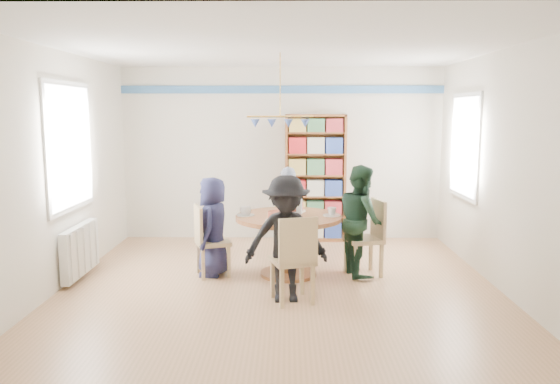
{
  "coord_description": "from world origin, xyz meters",
  "views": [
    {
      "loc": [
        0.09,
        -6.09,
        2.0
      ],
      "look_at": [
        0.0,
        0.4,
        1.05
      ],
      "focal_mm": 35.0,
      "sensor_mm": 36.0,
      "label": 1
    }
  ],
  "objects_px": {
    "dining_table": "(289,231)",
    "person_near": "(286,239)",
    "bookshelf": "(315,179)",
    "person_far": "(288,212)",
    "person_right": "(361,220)",
    "chair_near": "(295,256)",
    "radiator": "(80,250)",
    "chair_right": "(370,234)",
    "chair_far": "(289,221)",
    "person_left": "(213,227)",
    "chair_left": "(207,237)"
  },
  "relations": [
    {
      "from": "person_near",
      "to": "radiator",
      "type": "bearing_deg",
      "value": 157.67
    },
    {
      "from": "bookshelf",
      "to": "person_near",
      "type": "bearing_deg",
      "value": -99.01
    },
    {
      "from": "person_near",
      "to": "person_far",
      "type": "bearing_deg",
      "value": 84.3
    },
    {
      "from": "radiator",
      "to": "chair_far",
      "type": "bearing_deg",
      "value": 25.2
    },
    {
      "from": "chair_near",
      "to": "dining_table",
      "type": "bearing_deg",
      "value": 93.52
    },
    {
      "from": "bookshelf",
      "to": "chair_right",
      "type": "bearing_deg",
      "value": -72.24
    },
    {
      "from": "chair_right",
      "to": "person_right",
      "type": "height_order",
      "value": "person_right"
    },
    {
      "from": "chair_near",
      "to": "person_near",
      "type": "bearing_deg",
      "value": 134.45
    },
    {
      "from": "person_left",
      "to": "person_near",
      "type": "height_order",
      "value": "person_near"
    },
    {
      "from": "person_near",
      "to": "person_left",
      "type": "bearing_deg",
      "value": 128.96
    },
    {
      "from": "radiator",
      "to": "chair_right",
      "type": "relative_size",
      "value": 1.07
    },
    {
      "from": "chair_left",
      "to": "person_left",
      "type": "relative_size",
      "value": 0.72
    },
    {
      "from": "radiator",
      "to": "chair_near",
      "type": "distance_m",
      "value": 2.73
    },
    {
      "from": "person_right",
      "to": "person_near",
      "type": "xyz_separation_m",
      "value": [
        -0.92,
        -0.97,
        -0.01
      ]
    },
    {
      "from": "person_left",
      "to": "chair_left",
      "type": "bearing_deg",
      "value": -48.21
    },
    {
      "from": "chair_left",
      "to": "chair_far",
      "type": "distance_m",
      "value": 1.48
    },
    {
      "from": "chair_near",
      "to": "person_right",
      "type": "xyz_separation_m",
      "value": [
        0.83,
        1.07,
        0.17
      ]
    },
    {
      "from": "chair_left",
      "to": "person_far",
      "type": "relative_size",
      "value": 0.7
    },
    {
      "from": "radiator",
      "to": "person_left",
      "type": "distance_m",
      "value": 1.62
    },
    {
      "from": "chair_far",
      "to": "person_far",
      "type": "relative_size",
      "value": 0.67
    },
    {
      "from": "chair_far",
      "to": "person_near",
      "type": "xyz_separation_m",
      "value": [
        -0.04,
        -1.96,
        0.21
      ]
    },
    {
      "from": "radiator",
      "to": "chair_near",
      "type": "bearing_deg",
      "value": -18.47
    },
    {
      "from": "person_right",
      "to": "chair_far",
      "type": "bearing_deg",
      "value": 31.83
    },
    {
      "from": "person_near",
      "to": "bookshelf",
      "type": "distance_m",
      "value": 2.86
    },
    {
      "from": "chair_far",
      "to": "person_right",
      "type": "xyz_separation_m",
      "value": [
        0.88,
        -0.99,
        0.22
      ]
    },
    {
      "from": "chair_left",
      "to": "chair_near",
      "type": "height_order",
      "value": "chair_near"
    },
    {
      "from": "dining_table",
      "to": "person_right",
      "type": "xyz_separation_m",
      "value": [
        0.89,
        0.04,
        0.13
      ]
    },
    {
      "from": "chair_right",
      "to": "chair_far",
      "type": "distance_m",
      "value": 1.4
    },
    {
      "from": "dining_table",
      "to": "chair_left",
      "type": "distance_m",
      "value": 1.0
    },
    {
      "from": "radiator",
      "to": "chair_right",
      "type": "bearing_deg",
      "value": 3.42
    },
    {
      "from": "dining_table",
      "to": "person_near",
      "type": "bearing_deg",
      "value": -91.72
    },
    {
      "from": "person_near",
      "to": "bookshelf",
      "type": "height_order",
      "value": "bookshelf"
    },
    {
      "from": "radiator",
      "to": "person_right",
      "type": "xyz_separation_m",
      "value": [
        3.42,
        0.2,
        0.33
      ]
    },
    {
      "from": "radiator",
      "to": "dining_table",
      "type": "height_order",
      "value": "dining_table"
    },
    {
      "from": "chair_left",
      "to": "radiator",
      "type": "bearing_deg",
      "value": -176.03
    },
    {
      "from": "dining_table",
      "to": "person_far",
      "type": "bearing_deg",
      "value": 90.65
    },
    {
      "from": "chair_right",
      "to": "bookshelf",
      "type": "height_order",
      "value": "bookshelf"
    },
    {
      "from": "chair_right",
      "to": "person_right",
      "type": "xyz_separation_m",
      "value": [
        -0.11,
        -0.01,
        0.17
      ]
    },
    {
      "from": "dining_table",
      "to": "bookshelf",
      "type": "bearing_deg",
      "value": 77.47
    },
    {
      "from": "dining_table",
      "to": "chair_right",
      "type": "xyz_separation_m",
      "value": [
        1.0,
        0.05,
        -0.04
      ]
    },
    {
      "from": "chair_right",
      "to": "chair_near",
      "type": "bearing_deg",
      "value": -131.24
    },
    {
      "from": "chair_near",
      "to": "person_left",
      "type": "bearing_deg",
      "value": 134.15
    },
    {
      "from": "chair_right",
      "to": "chair_far",
      "type": "bearing_deg",
      "value": 135.31
    },
    {
      "from": "chair_near",
      "to": "radiator",
      "type": "bearing_deg",
      "value": 161.53
    },
    {
      "from": "dining_table",
      "to": "person_near",
      "type": "relative_size",
      "value": 0.96
    },
    {
      "from": "dining_table",
      "to": "chair_near",
      "type": "xyz_separation_m",
      "value": [
        0.06,
        -1.02,
        -0.04
      ]
    },
    {
      "from": "person_far",
      "to": "person_right",
      "type": "bearing_deg",
      "value": 143.44
    },
    {
      "from": "person_near",
      "to": "chair_far",
      "type": "bearing_deg",
      "value": 83.68
    },
    {
      "from": "dining_table",
      "to": "chair_right",
      "type": "bearing_deg",
      "value": 2.88
    },
    {
      "from": "person_right",
      "to": "person_near",
      "type": "height_order",
      "value": "person_right"
    }
  ]
}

